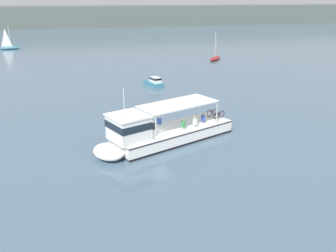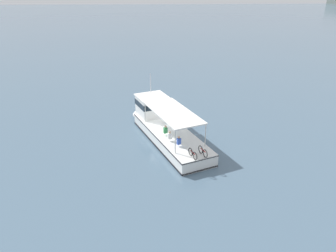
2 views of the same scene
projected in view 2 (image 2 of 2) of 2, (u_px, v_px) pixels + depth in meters
ground_plane at (162, 133)px, 30.49m from camera, size 400.00×400.00×0.00m
ferry_main at (164, 126)px, 29.61m from camera, size 12.95×7.53×5.32m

